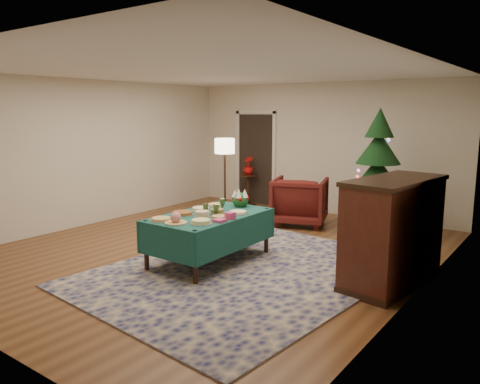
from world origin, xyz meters
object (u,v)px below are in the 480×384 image
Objects in this scene: armchair at (300,199)px; piano at (393,233)px; buffet_table at (210,224)px; side_table at (248,190)px; floor_lamp at (225,151)px; christmas_tree at (377,180)px; gift_box at (230,216)px; potted_plant at (248,169)px.

piano is at bearing 120.58° from armchair.
buffet_table is 2.54× the size of side_table.
buffet_table is 2.76m from floor_lamp.
piano is (0.97, -2.07, -0.33)m from christmas_tree.
floor_lamp is 2.92m from christmas_tree.
floor_lamp reaches higher than armchair.
piano is at bearing -35.02° from side_table.
christmas_tree reaches higher than side_table.
christmas_tree is (3.30, -0.92, 0.64)m from side_table.
christmas_tree is (1.45, 0.02, 0.49)m from armchair.
buffet_table is at bearing -164.33° from piano.
side_table is 0.44× the size of piano.
christmas_tree is (0.98, 2.80, 0.24)m from gift_box.
gift_box is at bearing -159.40° from piano.
armchair is at bearing 91.25° from buffet_table.
floor_lamp is at bearing -72.53° from potted_plant.
buffet_table is at bearing -62.47° from potted_plant.
gift_box is at bearing -109.25° from christmas_tree.
gift_box is 0.07× the size of floor_lamp.
floor_lamp is 1.61m from potted_plant.
potted_plant is at bearing 144.98° from piano.
gift_box is at bearing -50.67° from floor_lamp.
side_table is (-2.32, 3.72, -0.40)m from gift_box.
side_table is (-0.45, 1.44, -1.02)m from floor_lamp.
potted_plant is at bearing 117.53° from buffet_table.
floor_lamp reaches higher than side_table.
side_table is at bearing 117.53° from buffet_table.
armchair is at bearing 20.20° from floor_lamp.
floor_lamp is at bearing 157.93° from piano.
piano reaches higher than gift_box.
armchair is 3.18m from piano.
gift_box is 2.98m from christmas_tree.
gift_box is 3.01m from floor_lamp.
buffet_table is 2.45m from piano.
buffet_table is 1.11× the size of piano.
christmas_tree reaches higher than potted_plant.
floor_lamp reaches higher than potted_plant.
potted_plant is at bearing 121.95° from gift_box.
armchair reaches higher than buffet_table.
potted_plant is (0.00, -0.00, 0.48)m from side_table.
potted_plant reaches higher than buffet_table.
armchair is 0.45× the size of christmas_tree.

